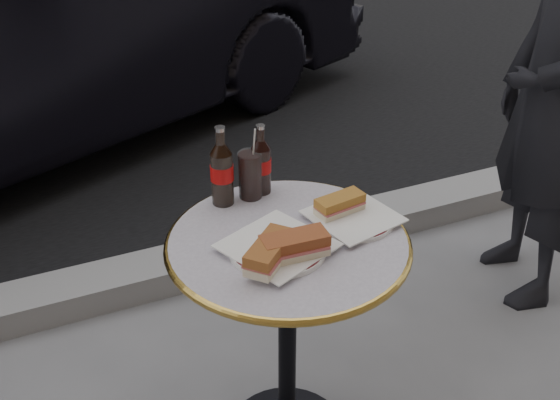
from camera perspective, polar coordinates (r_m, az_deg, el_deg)
name	(u,v)px	position (r m, az deg, el deg)	size (l,w,h in m)	color
asphalt_road	(50,11)	(6.58, -18.22, 14.36)	(40.00, 8.00, 0.00)	black
curb	(195,264)	(2.85, -6.93, -5.22)	(40.00, 0.20, 0.12)	gray
bistro_table	(287,348)	(1.99, 0.59, -11.96)	(0.62, 0.62, 0.73)	#BAB2C4
plate_left	(277,248)	(1.72, -0.21, -3.93)	(0.24, 0.24, 0.01)	white
plate_right	(353,218)	(1.84, 5.95, -1.50)	(0.22, 0.22, 0.01)	white
sandwich_left_a	(269,253)	(1.64, -0.86, -4.37)	(0.16, 0.07, 0.05)	#945325
sandwich_left_b	(295,247)	(1.66, 1.19, -3.81)	(0.16, 0.07, 0.06)	brown
sandwich_right	(340,205)	(1.84, 4.88, -0.43)	(0.13, 0.06, 0.05)	#A76D2A
cola_bottle_left	(222,166)	(1.86, -4.77, 2.79)	(0.06, 0.06, 0.23)	black
cola_bottle_right	(261,159)	(1.91, -1.56, 3.35)	(0.06, 0.06, 0.20)	black
cola_glass	(250,175)	(1.91, -2.44, 2.05)	(0.07, 0.07, 0.14)	black
parked_car	(19,23)	(3.91, -20.45, 13.31)	(4.00, 1.39, 1.31)	black
pedestrian	(556,100)	(2.60, 21.53, 7.61)	(0.57, 0.37, 1.56)	black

